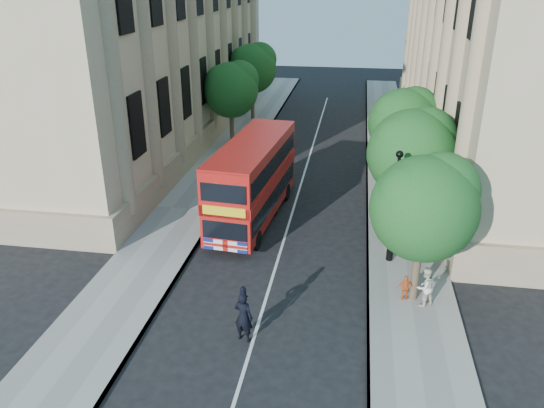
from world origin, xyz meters
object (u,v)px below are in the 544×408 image
at_px(lamp_post, 394,212).
at_px(box_van, 264,176).
at_px(double_decker_bus, 253,178).
at_px(police_constable, 244,317).
at_px(woman_pedestrian, 425,287).

relative_size(lamp_post, box_van, 0.92).
bearing_deg(double_decker_bus, police_constable, -75.59).
bearing_deg(lamp_post, woman_pedestrian, -71.30).
height_order(lamp_post, police_constable, lamp_post).
bearing_deg(box_van, police_constable, -79.02).
relative_size(box_van, police_constable, 2.89).
xyz_separation_m(box_van, woman_pedestrian, (7.96, -9.36, -0.61)).
bearing_deg(double_decker_bus, box_van, 92.32).
height_order(double_decker_bus, police_constable, double_decker_bus).
relative_size(lamp_post, double_decker_bus, 0.56).
distance_m(police_constable, woman_pedestrian, 7.18).
bearing_deg(police_constable, lamp_post, -112.96).
height_order(lamp_post, woman_pedestrian, lamp_post).
bearing_deg(police_constable, double_decker_bus, -64.35).
bearing_deg(box_van, woman_pedestrian, -45.41).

